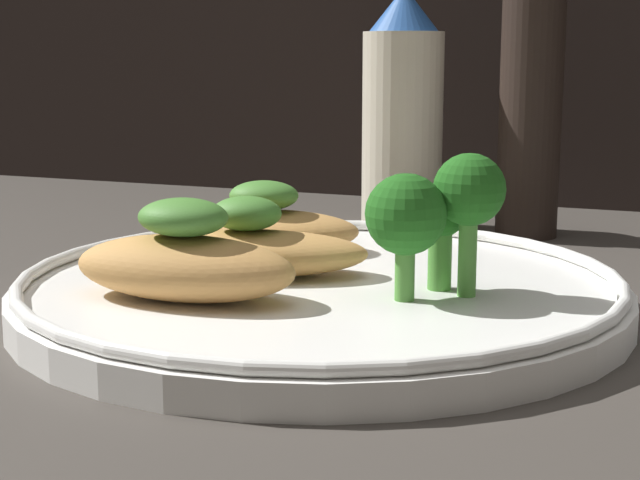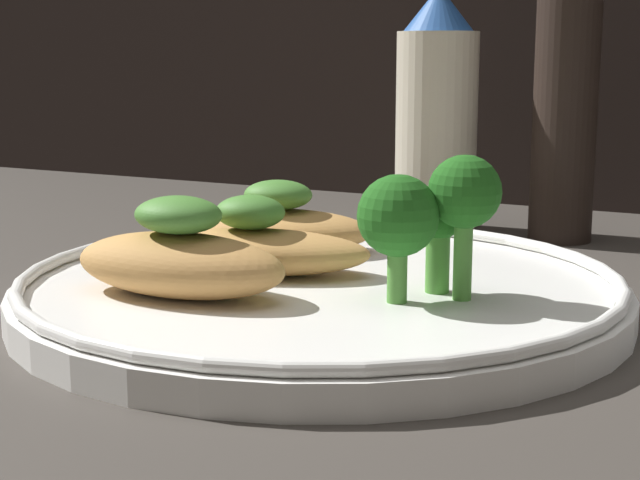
# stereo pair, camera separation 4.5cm
# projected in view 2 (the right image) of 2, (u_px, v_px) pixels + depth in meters

# --- Properties ---
(ground_plane) EXTENTS (1.80, 1.80, 0.01)m
(ground_plane) POSITION_uv_depth(u_px,v_px,m) (320.00, 322.00, 0.46)
(ground_plane) COLOR #3D3833
(plate) EXTENTS (0.28, 0.28, 0.02)m
(plate) POSITION_uv_depth(u_px,v_px,m) (320.00, 291.00, 0.46)
(plate) COLOR white
(plate) RESTS_ON ground_plane
(grilled_meat_front) EXTENTS (0.10, 0.05, 0.04)m
(grilled_meat_front) POSITION_uv_depth(u_px,v_px,m) (179.00, 258.00, 0.43)
(grilled_meat_front) COLOR tan
(grilled_meat_front) RESTS_ON plate
(grilled_meat_middle) EXTENTS (0.12, 0.08, 0.04)m
(grilled_meat_middle) POSITION_uv_depth(u_px,v_px,m) (247.00, 248.00, 0.47)
(grilled_meat_middle) COLOR tan
(grilled_meat_middle) RESTS_ON plate
(grilled_meat_back) EXTENTS (0.11, 0.08, 0.04)m
(grilled_meat_back) POSITION_uv_depth(u_px,v_px,m) (278.00, 226.00, 0.52)
(grilled_meat_back) COLOR tan
(grilled_meat_back) RESTS_ON plate
(broccoli_bunch) EXTENTS (0.06, 0.05, 0.06)m
(broccoli_bunch) POSITION_uv_depth(u_px,v_px,m) (429.00, 211.00, 0.42)
(broccoli_bunch) COLOR #4C8E38
(broccoli_bunch) RESTS_ON plate
(sauce_bottle) EXTENTS (0.05, 0.05, 0.16)m
(sauce_bottle) POSITION_uv_depth(u_px,v_px,m) (437.00, 115.00, 0.65)
(sauce_bottle) COLOR beige
(sauce_bottle) RESTS_ON ground_plane
(pepper_grinder) EXTENTS (0.04, 0.04, 0.19)m
(pepper_grinder) POSITION_uv_depth(u_px,v_px,m) (565.00, 102.00, 0.61)
(pepper_grinder) COLOR black
(pepper_grinder) RESTS_ON ground_plane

